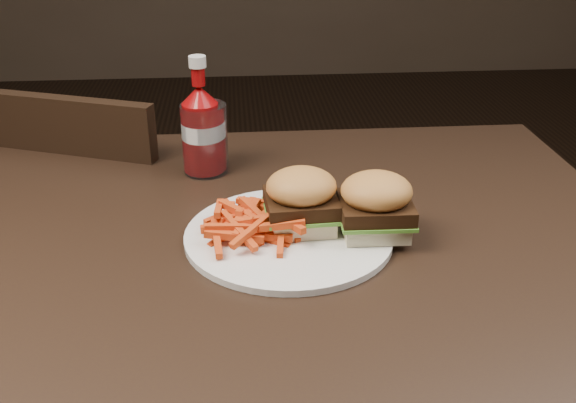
{
  "coord_description": "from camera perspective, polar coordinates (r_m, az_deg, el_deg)",
  "views": [
    {
      "loc": [
        0.05,
        -0.78,
        1.18
      ],
      "look_at": [
        0.12,
        0.0,
        0.8
      ],
      "focal_mm": 42.0,
      "sensor_mm": 36.0,
      "label": 1
    }
  ],
  "objects": [
    {
      "name": "sandwich_half_b",
      "position": [
        0.88,
        7.33,
        -1.96
      ],
      "size": [
        0.08,
        0.08,
        0.02
      ],
      "primitive_type": "cube",
      "rotation": [
        0.0,
        0.0,
        -0.03
      ],
      "color": "beige",
      "rests_on": "plate"
    },
    {
      "name": "tumbler",
      "position": [
        1.07,
        -7.06,
        5.26
      ],
      "size": [
        0.07,
        0.07,
        0.11
      ],
      "primitive_type": "cylinder",
      "rotation": [
        0.0,
        0.0,
        -0.04
      ],
      "color": "white",
      "rests_on": "dining_table"
    },
    {
      "name": "dining_table",
      "position": [
        0.9,
        -7.51,
        -4.32
      ],
      "size": [
        1.2,
        0.8,
        0.04
      ],
      "primitive_type": "cube",
      "color": "black",
      "rests_on": "ground"
    },
    {
      "name": "sandwich_half_a",
      "position": [
        0.89,
        1.11,
        -1.55
      ],
      "size": [
        0.09,
        0.08,
        0.02
      ],
      "primitive_type": "cube",
      "rotation": [
        0.0,
        0.0,
        0.06
      ],
      "color": "beige",
      "rests_on": "plate"
    },
    {
      "name": "plate",
      "position": [
        0.88,
        0.05,
        -2.91
      ],
      "size": [
        0.27,
        0.27,
        0.01
      ],
      "primitive_type": "cylinder",
      "color": "white",
      "rests_on": "dining_table"
    },
    {
      "name": "ketchup_bottle",
      "position": [
        1.06,
        -7.31,
        5.37
      ],
      "size": [
        0.06,
        0.06,
        0.11
      ],
      "primitive_type": "cylinder",
      "rotation": [
        0.0,
        0.0,
        0.1
      ],
      "color": "maroon",
      "rests_on": "dining_table"
    },
    {
      "name": "chair_far",
      "position": [
        1.5,
        -13.5,
        -4.76
      ],
      "size": [
        0.5,
        0.5,
        0.04
      ],
      "primitive_type": "cube",
      "rotation": [
        0.0,
        0.0,
        2.78
      ],
      "color": "black",
      "rests_on": "ground"
    },
    {
      "name": "fries_pile",
      "position": [
        0.87,
        -3.47,
        -1.42
      ],
      "size": [
        0.15,
        0.15,
        0.05
      ],
      "primitive_type": null,
      "rotation": [
        0.0,
        0.0,
        0.42
      ],
      "color": "#CE501F",
      "rests_on": "plate"
    }
  ]
}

